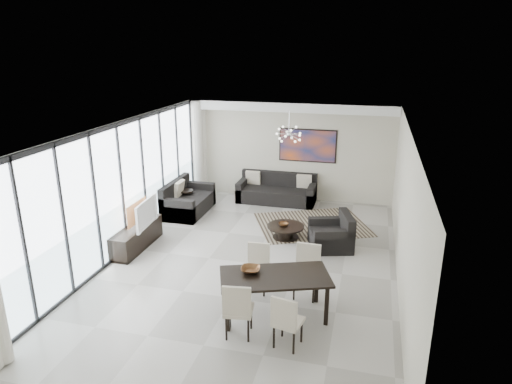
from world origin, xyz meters
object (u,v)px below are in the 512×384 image
(coffee_table, at_px, (286,231))
(tv_console, at_px, (136,237))
(television, at_px, (142,213))
(sofa_main, at_px, (277,192))
(dining_table, at_px, (275,280))

(coffee_table, relative_size, tv_console, 0.53)
(coffee_table, distance_m, television, 3.40)
(sofa_main, relative_size, dining_table, 1.11)
(television, relative_size, dining_table, 0.52)
(coffee_table, xyz_separation_m, sofa_main, (-0.76, 2.56, 0.10))
(coffee_table, bearing_deg, tv_console, -156.35)
(dining_table, bearing_deg, television, 150.71)
(coffee_table, xyz_separation_m, tv_console, (-3.21, -1.41, 0.09))
(tv_console, xyz_separation_m, television, (0.16, 0.07, 0.58))
(coffee_table, height_order, sofa_main, sofa_main)
(television, height_order, dining_table, television)
(coffee_table, bearing_deg, television, -156.36)
(coffee_table, bearing_deg, sofa_main, 106.60)
(coffee_table, height_order, tv_console, tv_console)
(sofa_main, bearing_deg, tv_console, -121.71)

